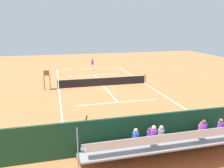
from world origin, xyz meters
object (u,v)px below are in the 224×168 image
at_px(umpire_chair, 47,78).
at_px(tennis_ball_near, 93,72).
at_px(courtside_bench, 189,127).
at_px(tennis_racket, 86,70).
at_px(line_judge, 86,132).
at_px(equipment_bag, 160,137).
at_px(tennis_net, 103,81).
at_px(bleacher_stand, 167,143).
at_px(tennis_player, 92,63).
at_px(tennis_ball_far, 84,72).

height_order(umpire_chair, tennis_ball_near, umpire_chair).
distance_m(courtside_bench, tennis_racket, 23.62).
bearing_deg(line_judge, equipment_bag, 179.18).
xyz_separation_m(tennis_net, equipment_bag, (-0.65, 13.40, -0.32)).
height_order(equipment_bag, tennis_ball_near, equipment_bag).
bearing_deg(equipment_bag, courtside_bench, -176.27).
height_order(tennis_net, umpire_chair, umpire_chair).
bearing_deg(bleacher_stand, tennis_player, -90.68).
xyz_separation_m(bleacher_stand, umpire_chair, (6.25, -15.21, 0.37)).
height_order(tennis_net, tennis_ball_far, tennis_net).
bearing_deg(equipment_bag, tennis_player, -89.23).
bearing_deg(line_judge, umpire_chair, -79.86).
relative_size(tennis_player, tennis_ball_far, 29.18).
bearing_deg(equipment_bag, line_judge, -0.82).
xyz_separation_m(tennis_net, tennis_player, (-0.35, -9.72, 0.51)).
relative_size(tennis_ball_near, line_judge, 0.03).
bearing_deg(tennis_racket, equipment_bag, 93.09).
height_order(equipment_bag, line_judge, line_judge).
xyz_separation_m(bleacher_stand, equipment_bag, (-0.61, -1.96, -0.76)).
relative_size(umpire_chair, tennis_ball_near, 32.42).
bearing_deg(courtside_bench, tennis_ball_far, -80.19).
relative_size(tennis_racket, tennis_ball_near, 8.57).
bearing_deg(tennis_player, tennis_net, 87.97).
relative_size(umpire_chair, line_judge, 1.11).
distance_m(umpire_chair, tennis_ball_near, 10.05).
relative_size(tennis_net, tennis_ball_far, 156.06).
xyz_separation_m(tennis_net, line_judge, (3.84, 13.34, 0.51)).
bearing_deg(bleacher_stand, tennis_racket, -88.51).
distance_m(bleacher_stand, tennis_player, 25.08).
bearing_deg(tennis_ball_far, tennis_ball_near, 145.04).
relative_size(courtside_bench, tennis_ball_near, 27.27).
relative_size(tennis_ball_near, tennis_ball_far, 1.00).
bearing_deg(courtside_bench, tennis_ball_near, -82.93).
relative_size(tennis_net, bleacher_stand, 1.14).
xyz_separation_m(tennis_ball_near, tennis_ball_far, (1.16, -0.81, 0.00)).
xyz_separation_m(courtside_bench, equipment_bag, (1.97, 0.13, -0.38)).
height_order(tennis_net, tennis_player, tennis_player).
xyz_separation_m(bleacher_stand, tennis_player, (-0.30, -25.08, 0.07)).
xyz_separation_m(courtside_bench, tennis_player, (2.28, -22.99, 0.46)).
relative_size(courtside_bench, tennis_racket, 3.18).
distance_m(equipment_bag, tennis_racket, 23.55).
distance_m(tennis_net, tennis_ball_near, 7.65).
relative_size(equipment_bag, tennis_player, 0.47).
distance_m(tennis_player, line_judge, 23.44).
distance_m(tennis_racket, tennis_ball_near, 2.57).
relative_size(tennis_ball_far, line_judge, 0.03).
bearing_deg(equipment_bag, tennis_racket, -86.91).
bearing_deg(tennis_ball_near, umpire_chair, 51.30).
height_order(tennis_ball_near, tennis_ball_far, same).
distance_m(bleacher_stand, courtside_bench, 3.34).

